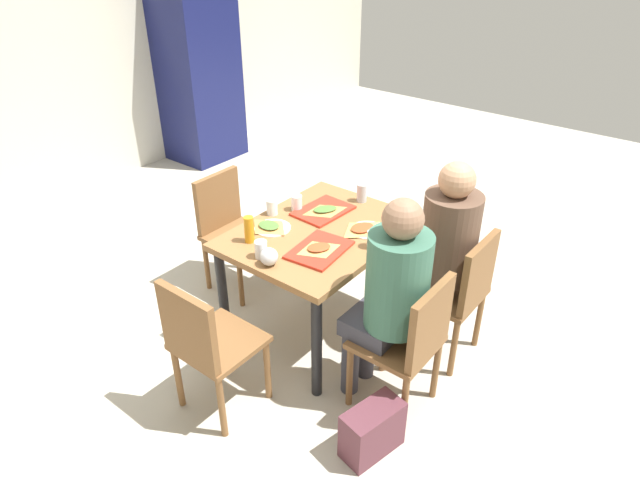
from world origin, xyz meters
name	(u,v)px	position (x,y,z in m)	size (l,w,h in m)	color
ground_plane	(320,325)	(0.00, 0.00, -0.01)	(10.00, 10.00, 0.02)	#B2AD9E
back_wall	(22,45)	(0.00, 3.20, 1.40)	(10.00, 0.10, 2.80)	beige
main_table	(320,243)	(0.00, 0.00, 0.63)	(1.11, 0.85, 0.72)	olive
chair_near_left	(411,339)	(-0.28, -0.81, 0.49)	(0.40, 0.40, 0.84)	brown
chair_near_right	(459,289)	(0.28, -0.81, 0.49)	(0.40, 0.40, 0.84)	brown
chair_far_side	(229,224)	(0.00, 0.81, 0.49)	(0.40, 0.40, 0.84)	brown
chair_left_end	(206,341)	(-0.94, 0.00, 0.49)	(0.40, 0.40, 0.84)	brown
person_in_red	(391,289)	(-0.28, -0.67, 0.73)	(0.32, 0.42, 1.25)	#383842
person_in_brown_jacket	(442,245)	(0.28, -0.67, 0.73)	(0.32, 0.42, 1.25)	#383842
tray_red_near	(319,250)	(-0.19, -0.15, 0.73)	(0.36, 0.26, 0.02)	red
tray_red_far	(323,211)	(0.19, 0.13, 0.73)	(0.36, 0.26, 0.02)	red
paper_plate_center	(273,228)	(-0.17, 0.23, 0.73)	(0.22, 0.22, 0.01)	white
paper_plate_near_edge	(368,230)	(0.17, -0.23, 0.73)	(0.22, 0.22, 0.01)	white
pizza_slice_a	(319,248)	(-0.20, -0.15, 0.75)	(0.23, 0.21, 0.02)	tan
pizza_slice_b	(325,210)	(0.19, 0.11, 0.75)	(0.26, 0.23, 0.02)	#C68C47
pizza_slice_c	(269,226)	(-0.18, 0.25, 0.74)	(0.18, 0.21, 0.02)	#C68C47
pizza_slice_d	(362,228)	(0.14, -0.21, 0.74)	(0.24, 0.20, 0.02)	tan
plastic_cup_a	(272,207)	(-0.03, 0.36, 0.77)	(0.07, 0.07, 0.10)	white
plastic_cup_b	(373,239)	(0.03, -0.36, 0.77)	(0.07, 0.07, 0.10)	white
plastic_cup_c	(261,249)	(-0.44, 0.06, 0.77)	(0.07, 0.07, 0.10)	white
plastic_cup_d	(297,203)	(0.11, 0.28, 0.77)	(0.07, 0.07, 0.10)	white
soda_can	(362,193)	(0.47, 0.02, 0.78)	(0.07, 0.07, 0.12)	#B7BCC6
condiment_bottle	(249,229)	(-0.36, 0.23, 0.80)	(0.06, 0.06, 0.16)	orange
foil_bundle	(269,257)	(-0.47, -0.02, 0.77)	(0.10, 0.10, 0.10)	silver
handbag	(372,430)	(-0.63, -0.82, 0.14)	(0.32, 0.16, 0.28)	#592D38
drink_fridge	(198,69)	(1.57, 2.85, 0.95)	(0.70, 0.60, 1.90)	#14194C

